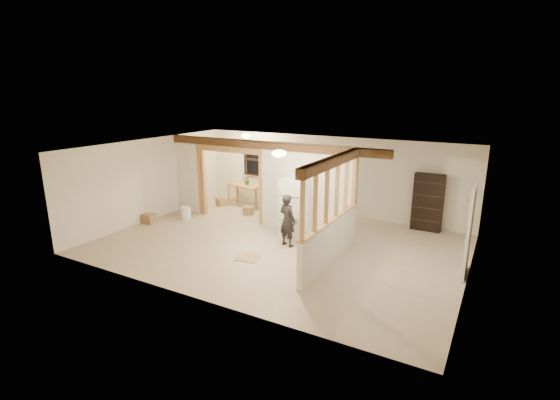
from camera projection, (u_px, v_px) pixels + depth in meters
The scene contains 30 objects.
floor at pixel (279, 244), 10.58m from camera, with size 9.00×6.50×0.01m, color #BCA78C.
ceiling at pixel (278, 149), 9.92m from camera, with size 9.00×6.50×0.01m, color white.
wall_back at pixel (328, 175), 12.98m from camera, with size 9.00×0.01×2.50m, color silver.
wall_front at pixel (192, 237), 7.51m from camera, with size 9.00×0.01×2.50m, color silver.
wall_left at pixel (150, 180), 12.37m from camera, with size 0.01×6.50×2.50m, color silver.
wall_right at pixel (474, 226), 8.13m from camera, with size 0.01×6.50×2.50m, color silver.
partition_left_stub at pixel (188, 174), 13.17m from camera, with size 0.90×0.12×2.50m, color white.
partition_center at pixel (306, 189), 11.16m from camera, with size 2.80×0.12×2.50m, color white.
doorway_frame at pixel (230, 184), 12.43m from camera, with size 2.46×0.14×2.20m, color tan.
header_beam_back at pixel (269, 145), 11.43m from camera, with size 7.00×0.18×0.22m, color #53351C.
header_beam_right at pixel (333, 161), 8.86m from camera, with size 0.18×3.30×0.22m, color #53351C.
pony_wall at pixel (330, 242), 9.35m from camera, with size 0.12×3.20×1.00m, color white.
stud_partition at pixel (332, 193), 9.05m from camera, with size 0.14×3.20×1.32m, color tan.
window_back at pixel (258, 160), 14.06m from camera, with size 1.12×0.10×1.10m, color black.
french_door at pixel (470, 231), 8.57m from camera, with size 0.12×0.86×2.00m, color white.
ceiling_dome_main at pixel (279, 153), 9.36m from camera, with size 0.36×0.36×0.16m, color #FFEABF.
ceiling_dome_util at pixel (246, 135), 13.04m from camera, with size 0.32×0.32×0.14m, color #FFEABF.
hanging_bulb at pixel (247, 148), 12.29m from camera, with size 0.07×0.07×0.07m, color #FFD88C.
refrigerator at pixel (295, 207), 11.03m from camera, with size 0.67×0.65×1.62m, color white.
woman at pixel (287, 220), 10.31m from camera, with size 0.50×0.33×1.37m, color #292425.
work_table at pixel (246, 195), 13.98m from camera, with size 1.22×0.61×0.77m, color tan.
potted_plant at pixel (247, 180), 13.83m from camera, with size 0.28×0.24×0.31m, color #305F23.
shop_vac at pixel (199, 200), 13.88m from camera, with size 0.41×0.41×0.53m, color #A11B14.
bookshelf at pixel (428, 202), 11.45m from camera, with size 0.82×0.27×1.64m, color black.
bucket at pixel (186, 213), 12.61m from camera, with size 0.31×0.31×0.39m, color white.
box_util_a at pixel (248, 210), 13.10m from camera, with size 0.31×0.27×0.27m, color #977349.
box_util_b at pixel (221, 202), 14.07m from camera, with size 0.30×0.30×0.28m, color #977349.
box_front at pixel (149, 218), 12.24m from camera, with size 0.35×0.29×0.29m, color #977349.
floor_panel_near at pixel (248, 257), 9.74m from camera, with size 0.47×0.47×0.02m, color tan.
floor_panel_far at pixel (248, 258), 9.67m from camera, with size 0.54×0.43×0.02m, color tan.
Camera 1 is at (4.87, -8.62, 3.88)m, focal length 26.00 mm.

